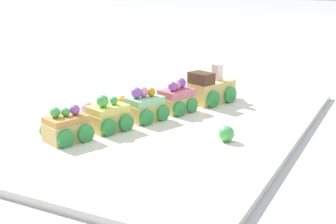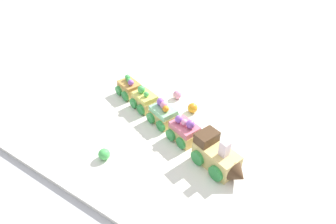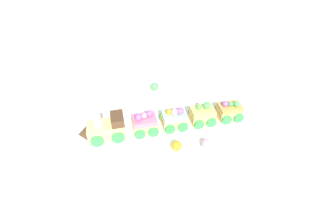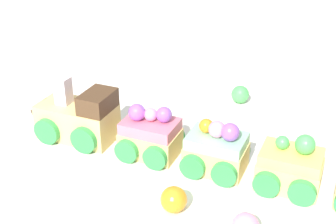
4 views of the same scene
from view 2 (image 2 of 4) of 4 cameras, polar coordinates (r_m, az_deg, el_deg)
name	(u,v)px [view 2 (image 2 of 4)]	position (r m, az deg, el deg)	size (l,w,h in m)	color
ground_plane	(155,140)	(0.67, -2.82, -6.03)	(10.00, 10.00, 0.00)	#B2B2B7
display_board	(155,138)	(0.67, -2.84, -5.66)	(0.72, 0.46, 0.01)	white
cake_train_locomotive	(219,158)	(0.58, 10.97, -9.75)	(0.14, 0.10, 0.08)	#E5C675
cake_car_strawberry	(184,131)	(0.64, 3.60, -4.23)	(0.09, 0.08, 0.07)	#E5C675
cake_car_mint	(163,114)	(0.69, -1.03, -0.54)	(0.09, 0.08, 0.07)	#E5C675
cake_car_lemon	(145,100)	(0.75, -5.03, 2.54)	(0.09, 0.08, 0.07)	#E5C675
cake_car_caramel	(130,88)	(0.81, -8.36, 5.15)	(0.09, 0.08, 0.06)	#E5C675
gumball_green	(104,154)	(0.62, -13.73, -8.91)	(0.03, 0.03, 0.03)	#4CBC56
gumball_orange	(193,108)	(0.73, 5.37, 0.88)	(0.03, 0.03, 0.03)	orange
gumball_pink	(177,95)	(0.79, 2.04, 3.79)	(0.03, 0.03, 0.03)	pink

